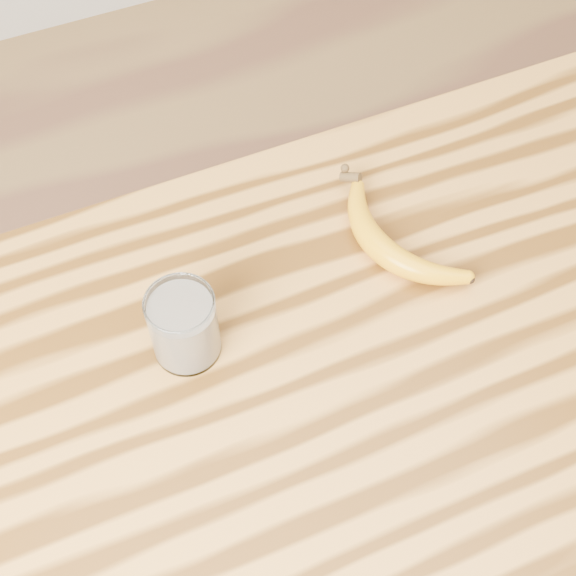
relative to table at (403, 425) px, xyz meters
name	(u,v)px	position (x,y,z in m)	size (l,w,h in m)	color
room	(503,74)	(0.00, 0.00, 0.58)	(4.04, 4.04, 2.70)	olive
table	(403,425)	(0.00, 0.00, 0.00)	(1.20, 0.80, 0.90)	#B97C32
smoothie_glass	(184,326)	(-0.23, 0.14, 0.18)	(0.08, 0.08, 0.10)	white
banana	(382,251)	(0.04, 0.17, 0.15)	(0.11, 0.29, 0.04)	orange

